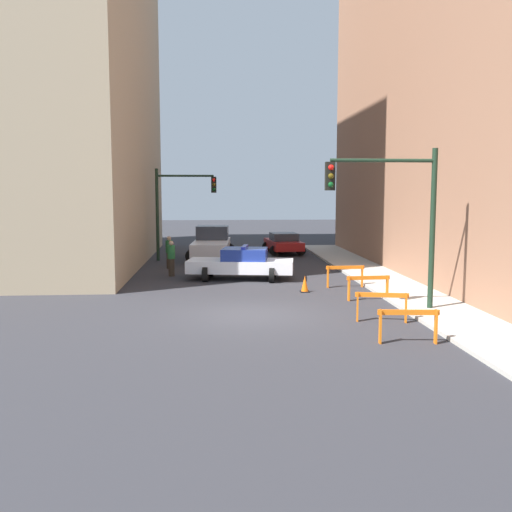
# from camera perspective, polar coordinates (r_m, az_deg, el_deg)

# --- Properties ---
(ground_plane) EXTENTS (120.00, 120.00, 0.00)m
(ground_plane) POSITION_cam_1_polar(r_m,az_deg,el_deg) (18.40, -0.42, -5.89)
(ground_plane) COLOR #2D2D33
(sidewalk_right) EXTENTS (2.40, 44.00, 0.12)m
(sidewalk_right) POSITION_cam_1_polar(r_m,az_deg,el_deg) (19.78, 17.89, -5.15)
(sidewalk_right) COLOR #B2ADA3
(sidewalk_right) RESTS_ON ground_plane
(building_corner_left) EXTENTS (14.00, 20.00, 24.17)m
(building_corner_left) POSITION_cam_1_polar(r_m,az_deg,el_deg) (34.68, -23.66, 19.56)
(building_corner_left) COLOR tan
(building_corner_left) RESTS_ON ground_plane
(traffic_light_near) EXTENTS (3.64, 0.35, 5.20)m
(traffic_light_near) POSITION_cam_1_polar(r_m,az_deg,el_deg) (18.97, 14.02, 5.05)
(traffic_light_near) COLOR black
(traffic_light_near) RESTS_ON sidewalk_right
(traffic_light_far) EXTENTS (3.44, 0.35, 5.20)m
(traffic_light_far) POSITION_cam_1_polar(r_m,az_deg,el_deg) (32.65, -7.94, 5.49)
(traffic_light_far) COLOR black
(traffic_light_far) RESTS_ON ground_plane
(police_car) EXTENTS (4.93, 2.81, 1.52)m
(police_car) POSITION_cam_1_polar(r_m,az_deg,el_deg) (25.59, -1.45, -0.73)
(police_car) COLOR white
(police_car) RESTS_ON ground_plane
(white_truck) EXTENTS (2.85, 5.51, 1.90)m
(white_truck) POSITION_cam_1_polar(r_m,az_deg,el_deg) (33.15, -4.45, 1.23)
(white_truck) COLOR silver
(white_truck) RESTS_ON ground_plane
(parked_car_near) EXTENTS (2.50, 4.43, 1.31)m
(parked_car_near) POSITION_cam_1_polar(r_m,az_deg,el_deg) (36.30, 2.76, 1.34)
(parked_car_near) COLOR maroon
(parked_car_near) RESTS_ON ground_plane
(pedestrian_crossing) EXTENTS (0.38, 0.38, 1.66)m
(pedestrian_crossing) POSITION_cam_1_polar(r_m,az_deg,el_deg) (26.77, -8.47, -0.18)
(pedestrian_crossing) COLOR #382D23
(pedestrian_crossing) RESTS_ON ground_plane
(pedestrian_corner) EXTENTS (0.39, 0.39, 1.66)m
(pedestrian_corner) POSITION_cam_1_polar(r_m,az_deg,el_deg) (29.44, -8.68, 0.42)
(pedestrian_corner) COLOR #382D23
(pedestrian_corner) RESTS_ON ground_plane
(barrier_front) EXTENTS (1.60, 0.29, 0.90)m
(barrier_front) POSITION_cam_1_polar(r_m,az_deg,el_deg) (15.38, 14.98, -6.24)
(barrier_front) COLOR orange
(barrier_front) RESTS_ON ground_plane
(barrier_mid) EXTENTS (1.58, 0.45, 0.90)m
(barrier_mid) POSITION_cam_1_polar(r_m,az_deg,el_deg) (17.69, 12.46, -4.51)
(barrier_mid) COLOR orange
(barrier_mid) RESTS_ON ground_plane
(barrier_back) EXTENTS (1.60, 0.25, 0.90)m
(barrier_back) POSITION_cam_1_polar(r_m,az_deg,el_deg) (21.05, 11.16, -2.73)
(barrier_back) COLOR orange
(barrier_back) RESTS_ON ground_plane
(barrier_corner) EXTENTS (1.60, 0.20, 0.90)m
(barrier_corner) POSITION_cam_1_polar(r_m,az_deg,el_deg) (23.71, 8.90, -1.65)
(barrier_corner) COLOR orange
(barrier_corner) RESTS_ON ground_plane
(traffic_cone) EXTENTS (0.36, 0.36, 0.66)m
(traffic_cone) POSITION_cam_1_polar(r_m,az_deg,el_deg) (22.47, 4.90, -2.81)
(traffic_cone) COLOR black
(traffic_cone) RESTS_ON ground_plane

